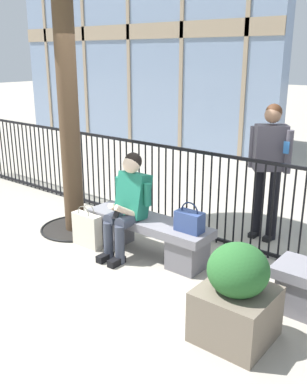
# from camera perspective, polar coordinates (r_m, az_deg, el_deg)

# --- Properties ---
(ground_plane) EXTENTS (60.00, 60.00, 0.00)m
(ground_plane) POSITION_cam_1_polar(r_m,az_deg,el_deg) (5.20, -0.69, -8.16)
(ground_plane) COLOR #A8A091
(stone_bench) EXTENTS (1.60, 0.44, 0.45)m
(stone_bench) POSITION_cam_1_polar(r_m,az_deg,el_deg) (5.09, -0.70, -5.41)
(stone_bench) COLOR slate
(stone_bench) RESTS_ON ground
(seated_person_with_phone) EXTENTS (0.52, 0.66, 1.21)m
(seated_person_with_phone) POSITION_cam_1_polar(r_m,az_deg,el_deg) (4.98, -3.38, -1.30)
(seated_person_with_phone) COLOR #383D4C
(seated_person_with_phone) RESTS_ON ground
(handbag_on_bench) EXTENTS (0.30, 0.17, 0.33)m
(handbag_on_bench) POSITION_cam_1_polar(r_m,az_deg,el_deg) (4.65, 4.76, -3.82)
(handbag_on_bench) COLOR #33477F
(handbag_on_bench) RESTS_ON stone_bench
(shopping_bag) EXTENTS (0.40, 0.13, 0.54)m
(shopping_bag) POSITION_cam_1_polar(r_m,az_deg,el_deg) (5.38, -8.76, -4.93)
(shopping_bag) COLOR beige
(shopping_bag) RESTS_ON ground
(bystander_at_railing) EXTENTS (0.55, 0.40, 1.71)m
(bystander_at_railing) POSITION_cam_1_polar(r_m,az_deg,el_deg) (5.53, 15.00, 3.85)
(bystander_at_railing) COLOR black
(bystander_at_railing) RESTS_ON ground
(plaza_railing) EXTENTS (9.98, 0.04, 1.15)m
(plaza_railing) POSITION_cam_1_polar(r_m,az_deg,el_deg) (5.58, 4.45, 0.03)
(plaza_railing) COLOR black
(plaza_railing) RESTS_ON ground
(planter) EXTENTS (0.59, 0.59, 0.85)m
(planter) POSITION_cam_1_polar(r_m,az_deg,el_deg) (3.68, 10.88, -13.34)
(planter) COLOR #726656
(planter) RESTS_ON ground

